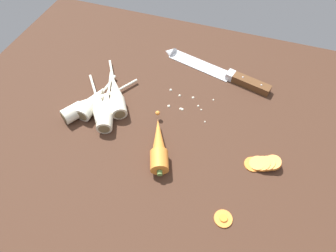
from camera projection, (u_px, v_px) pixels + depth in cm
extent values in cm
cube|color=#42281C|center=(170.00, 128.00, 77.45)|extent=(120.00, 90.00, 4.00)
cube|color=silver|center=(200.00, 65.00, 89.26)|extent=(20.47, 9.23, 0.50)
cone|color=silver|center=(169.00, 52.00, 92.98)|extent=(3.89, 4.58, 3.96)
cube|color=silver|center=(230.00, 75.00, 85.26)|extent=(2.67, 3.34, 2.20)
cube|color=brown|center=(251.00, 84.00, 83.10)|extent=(11.35, 5.44, 2.20)
sphere|color=silver|center=(243.00, 77.00, 83.16)|extent=(0.50, 0.50, 0.50)
sphere|color=silver|center=(261.00, 85.00, 81.30)|extent=(0.50, 0.50, 0.50)
cylinder|color=orange|center=(159.00, 161.00, 66.72)|extent=(5.75, 6.20, 4.20)
cone|color=orange|center=(159.00, 139.00, 70.35)|extent=(8.14, 12.64, 3.99)
sphere|color=orange|center=(158.00, 113.00, 75.30)|extent=(1.20, 1.20, 1.20)
cylinder|color=#5B7F3D|center=(160.00, 173.00, 64.85)|extent=(1.48, 1.37, 1.20)
cylinder|color=silver|center=(73.00, 113.00, 75.52)|extent=(6.20, 6.66, 4.00)
cone|color=silver|center=(98.00, 99.00, 78.41)|extent=(8.18, 10.12, 3.80)
cylinder|color=silver|center=(122.00, 88.00, 82.09)|extent=(5.93, 9.18, 0.70)
cylinder|color=brown|center=(64.00, 118.00, 74.47)|extent=(2.55, 1.71, 2.80)
cylinder|color=silver|center=(118.00, 107.00, 76.67)|extent=(6.21, 6.59, 4.00)
cone|color=silver|center=(115.00, 88.00, 80.97)|extent=(8.25, 9.93, 3.80)
cylinder|color=silver|center=(112.00, 72.00, 86.09)|extent=(6.05, 8.90, 0.70)
cylinder|color=brown|center=(120.00, 115.00, 75.13)|extent=(2.52, 1.76, 2.80)
cylinder|color=silver|center=(86.00, 111.00, 75.89)|extent=(4.27, 4.26, 4.00)
cone|color=silver|center=(97.00, 96.00, 78.98)|extent=(4.28, 7.35, 3.80)
cylinder|color=silver|center=(108.00, 85.00, 82.88)|extent=(1.23, 7.72, 0.70)
cylinder|color=brown|center=(82.00, 116.00, 74.77)|extent=(2.81, 0.49, 2.80)
cylinder|color=silver|center=(105.00, 121.00, 73.83)|extent=(5.55, 6.13, 4.00)
cone|color=silver|center=(107.00, 101.00, 78.04)|extent=(6.79, 9.68, 3.80)
cylinder|color=silver|center=(110.00, 84.00, 83.08)|extent=(4.17, 9.23, 0.70)
cylinder|color=brown|center=(104.00, 129.00, 72.32)|extent=(2.72, 1.30, 2.80)
cylinder|color=silver|center=(102.00, 116.00, 74.81)|extent=(5.93, 6.01, 4.00)
cone|color=silver|center=(97.00, 99.00, 78.36)|extent=(7.97, 8.60, 3.80)
cylinder|color=silver|center=(93.00, 86.00, 82.71)|extent=(5.97, 7.16, 0.70)
cylinder|color=brown|center=(104.00, 123.00, 73.54)|extent=(2.37, 1.99, 2.80)
cylinder|color=orange|center=(253.00, 164.00, 68.23)|extent=(3.92, 3.92, 0.70)
cylinder|color=orange|center=(258.00, 163.00, 68.05)|extent=(3.86, 3.78, 2.00)
cylinder|color=orange|center=(262.00, 164.00, 67.72)|extent=(3.94, 3.89, 2.45)
cylinder|color=orange|center=(267.00, 163.00, 67.48)|extent=(3.83, 3.76, 2.16)
cylinder|color=orange|center=(273.00, 163.00, 67.34)|extent=(3.94, 3.87, 2.10)
cylinder|color=orange|center=(223.00, 218.00, 60.47)|extent=(3.83, 3.83, 0.70)
cylinder|color=#FF9E2B|center=(223.00, 218.00, 60.25)|extent=(1.61, 1.61, 0.16)
sphere|color=silver|center=(181.00, 108.00, 78.59)|extent=(0.76, 0.76, 0.76)
sphere|color=silver|center=(201.00, 109.00, 78.52)|extent=(0.49, 0.49, 0.49)
sphere|color=silver|center=(213.00, 99.00, 80.68)|extent=(0.51, 0.51, 0.51)
sphere|color=silver|center=(193.00, 97.00, 81.07)|extent=(0.73, 0.73, 0.73)
sphere|color=silver|center=(198.00, 105.00, 79.29)|extent=(0.57, 0.57, 0.57)
sphere|color=silver|center=(171.00, 89.00, 82.85)|extent=(0.79, 0.79, 0.79)
sphere|color=silver|center=(182.00, 109.00, 78.44)|extent=(0.78, 0.78, 0.78)
sphere|color=silver|center=(205.00, 121.00, 76.04)|extent=(0.47, 0.47, 0.47)
sphere|color=silver|center=(169.00, 105.00, 79.14)|extent=(0.83, 0.83, 0.83)
sphere|color=silver|center=(180.00, 95.00, 81.58)|extent=(0.69, 0.69, 0.69)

